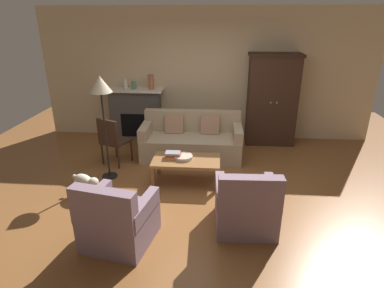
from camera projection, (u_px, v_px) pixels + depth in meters
name	position (u px, v px, depth m)	size (l,w,h in m)	color
ground_plane	(199.00, 190.00, 5.14)	(9.60, 9.60, 0.00)	brown
back_wall	(206.00, 75.00, 6.98)	(7.20, 0.10, 2.80)	beige
fireplace	(136.00, 113.00, 7.17)	(1.26, 0.48, 1.12)	#4C4947
armoire	(272.00, 100.00, 6.74)	(1.06, 0.57, 1.90)	#382319
couch	(192.00, 141.00, 6.27)	(1.93, 0.86, 0.86)	tan
coffee_table	(186.00, 162.00, 5.25)	(1.10, 0.60, 0.42)	olive
fruit_bowl	(183.00, 157.00, 5.25)	(0.31, 0.31, 0.05)	beige
book_stack	(173.00, 155.00, 5.27)	(0.26, 0.19, 0.10)	gold
mantel_vase_cream	(126.00, 84.00, 6.92)	(0.09, 0.09, 0.21)	beige
mantel_vase_jade	(134.00, 85.00, 6.92)	(0.11, 0.11, 0.16)	slate
mantel_vase_terracotta	(151.00, 82.00, 6.86)	(0.12, 0.12, 0.31)	#A86042
armchair_near_left	(118.00, 221.00, 3.84)	(0.90, 0.91, 0.88)	gray
armchair_near_right	(246.00, 207.00, 4.12)	(0.81, 0.80, 0.88)	gray
side_chair_wooden	(112.00, 139.00, 5.85)	(0.58, 0.58, 0.90)	#382319
floor_lamp	(101.00, 91.00, 5.01)	(0.36, 0.36, 1.74)	black
dog	(85.00, 182.00, 4.87)	(0.51, 0.39, 0.39)	beige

